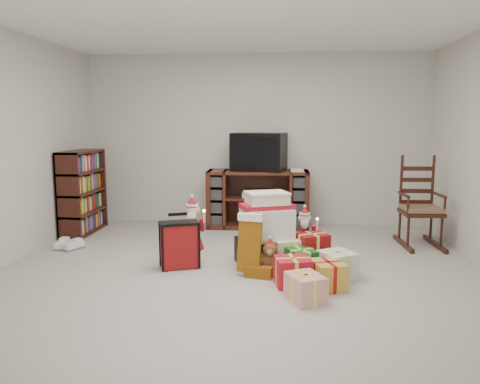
% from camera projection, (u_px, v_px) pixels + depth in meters
% --- Properties ---
extents(room, '(5.01, 5.01, 2.51)m').
position_uv_depth(room, '(239.00, 150.00, 4.45)').
color(room, '#BAB3AA').
rests_on(room, ground).
extents(tv_stand, '(1.46, 0.56, 0.83)m').
position_uv_depth(tv_stand, '(258.00, 199.00, 6.75)').
color(tv_stand, '#442013').
rests_on(tv_stand, floor).
extents(bookshelf, '(0.31, 0.93, 1.13)m').
position_uv_depth(bookshelf, '(83.00, 193.00, 6.40)').
color(bookshelf, '#3D1710').
rests_on(bookshelf, floor).
extents(rocking_chair, '(0.50, 0.78, 1.15)m').
position_uv_depth(rocking_chair, '(419.00, 214.00, 5.77)').
color(rocking_chair, '#3D1710').
rests_on(rocking_chair, floor).
extents(gift_pile, '(0.72, 0.63, 0.76)m').
position_uv_depth(gift_pile, '(267.00, 233.00, 5.00)').
color(gift_pile, black).
rests_on(gift_pile, floor).
extents(red_suitcase, '(0.42, 0.32, 0.58)m').
position_uv_depth(red_suitcase, '(179.00, 245.00, 4.86)').
color(red_suitcase, maroon).
rests_on(red_suitcase, floor).
extents(stocking, '(0.32, 0.19, 0.63)m').
position_uv_depth(stocking, '(250.00, 245.00, 4.61)').
color(stocking, '#0D6B0B').
rests_on(stocking, floor).
extents(teddy_bear, '(0.22, 0.20, 0.33)m').
position_uv_depth(teddy_bear, '(270.00, 259.00, 4.70)').
color(teddy_bear, brown).
rests_on(teddy_bear, floor).
extents(santa_figurine, '(0.28, 0.26, 0.57)m').
position_uv_depth(santa_figurine, '(304.00, 236.00, 5.34)').
color(santa_figurine, '#B41319').
rests_on(santa_figurine, floor).
extents(mrs_claus_figurine, '(0.33, 0.31, 0.67)m').
position_uv_depth(mrs_claus_figurine, '(192.00, 231.00, 5.43)').
color(mrs_claus_figurine, '#B41319').
rests_on(mrs_claus_figurine, floor).
extents(sneaker_pair, '(0.32, 0.27, 0.09)m').
position_uv_depth(sneaker_pair, '(68.00, 246.00, 5.61)').
color(sneaker_pair, white).
rests_on(sneaker_pair, floor).
extents(gift_cluster, '(0.84, 1.23, 0.29)m').
position_uv_depth(gift_cluster, '(311.00, 265.00, 4.53)').
color(gift_cluster, '#AD1321').
rests_on(gift_cluster, floor).
extents(crt_television, '(0.81, 0.66, 0.54)m').
position_uv_depth(crt_television, '(259.00, 152.00, 6.68)').
color(crt_television, black).
rests_on(crt_television, tv_stand).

